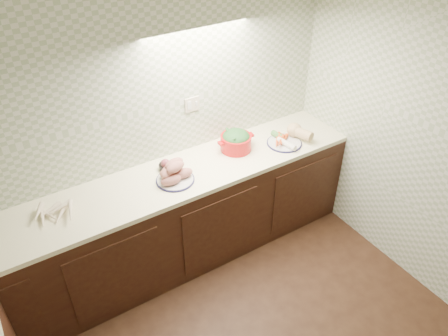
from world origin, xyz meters
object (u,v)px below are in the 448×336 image
parsnip_pile (54,215)px  veg_plate (289,135)px  sweet_potato_plate (174,173)px  onion_bowl (167,166)px  dutch_oven (236,140)px

parsnip_pile → veg_plate: bearing=-2.3°
parsnip_pile → veg_plate: veg_plate is taller
parsnip_pile → sweet_potato_plate: bearing=-3.8°
onion_bowl → parsnip_pile: bearing=-173.9°
sweet_potato_plate → onion_bowl: (0.01, 0.16, -0.03)m
sweet_potato_plate → dutch_oven: dutch_oven is taller
sweet_potato_plate → onion_bowl: 0.16m
parsnip_pile → dutch_oven: bearing=1.8°
sweet_potato_plate → dutch_oven: bearing=9.6°
onion_bowl → dutch_oven: 0.64m
dutch_oven → veg_plate: dutch_oven is taller
onion_bowl → veg_plate: size_ratio=0.36×
parsnip_pile → veg_plate: (2.04, -0.08, 0.02)m
dutch_oven → veg_plate: size_ratio=0.88×
sweet_potato_plate → veg_plate: (1.13, -0.02, -0.02)m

